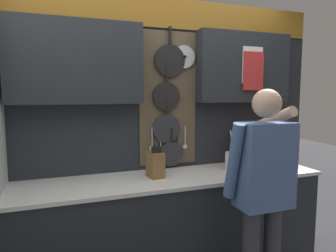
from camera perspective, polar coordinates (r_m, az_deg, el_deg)
base_cabinet_counter at (r=2.69m, az=1.17°, el=-18.88°), size 2.56×0.61×0.90m
back_wall_unit at (r=2.69m, az=-0.86°, el=4.17°), size 3.13×0.23×2.42m
microwave at (r=2.97m, az=18.04°, el=-4.33°), size 0.48×0.36×0.32m
knife_block at (r=2.48m, az=-2.42°, el=-7.30°), size 0.13×0.16×0.29m
utensil_crock at (r=2.78m, az=12.13°, el=-6.34°), size 0.13×0.13×0.36m
person at (r=2.24m, az=17.63°, el=-10.32°), size 0.54×0.62×1.62m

